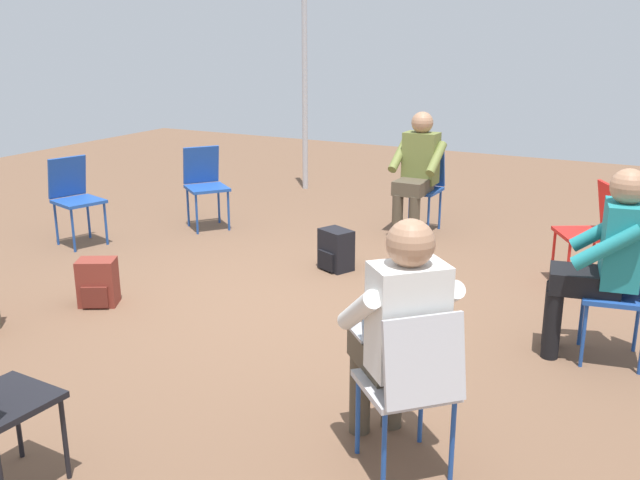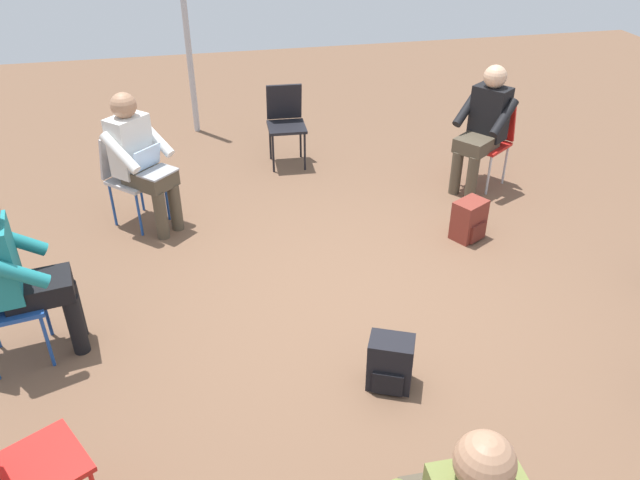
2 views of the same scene
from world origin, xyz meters
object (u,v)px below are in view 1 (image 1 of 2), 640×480
(chair_west, at_px, (422,183))
(chair_north, at_px, (629,287))
(backpack_near_laptop_user, at_px, (336,252))
(backpack_by_empty_chair, at_px, (98,285))
(person_with_laptop, at_px, (399,327))
(chair_northwest, at_px, (594,227))
(chair_south, at_px, (75,194))
(person_in_olive, at_px, (417,167))
(chair_northeast, at_px, (412,381))
(chair_southwest, at_px, (205,181))
(person_in_teal, at_px, (604,255))

(chair_west, bearing_deg, chair_north, 134.12)
(chair_north, bearing_deg, chair_west, 32.95)
(backpack_near_laptop_user, relative_size, backpack_by_empty_chair, 1.00)
(chair_west, xyz_separation_m, person_with_laptop, (4.01, 1.33, 0.20))
(chair_north, relative_size, backpack_near_laptop_user, 2.36)
(chair_northwest, relative_size, backpack_near_laptop_user, 2.36)
(chair_north, bearing_deg, chair_south, 76.53)
(chair_west, relative_size, backpack_near_laptop_user, 2.36)
(person_in_olive, height_order, backpack_near_laptop_user, person_in_olive)
(backpack_near_laptop_user, bearing_deg, backpack_by_empty_chair, -37.69)
(chair_west, height_order, chair_north, same)
(chair_northeast, relative_size, chair_southwest, 1.00)
(chair_south, distance_m, backpack_by_empty_chair, 1.80)
(chair_northeast, distance_m, chair_north, 1.93)
(chair_southwest, xyz_separation_m, person_in_olive, (-0.81, 2.05, 0.20))
(person_in_teal, xyz_separation_m, backpack_by_empty_chair, (0.81, -3.48, -0.54))
(chair_northwest, bearing_deg, backpack_by_empty_chair, 94.82)
(chair_west, bearing_deg, chair_south, 37.32)
(chair_southwest, relative_size, person_in_olive, 0.69)
(chair_south, bearing_deg, person_with_laptop, 81.41)
(backpack_near_laptop_user, height_order, backpack_by_empty_chair, same)
(chair_northwest, bearing_deg, person_in_olive, 36.78)
(chair_north, relative_size, backpack_by_empty_chair, 2.36)
(chair_northeast, bearing_deg, chair_northwest, 38.46)
(chair_west, height_order, chair_south, same)
(person_with_laptop, xyz_separation_m, backpack_by_empty_chair, (-0.82, -2.77, -0.53))
(person_with_laptop, bearing_deg, backpack_by_empty_chair, 118.42)
(backpack_near_laptop_user, bearing_deg, chair_northeast, 33.18)
(chair_northeast, bearing_deg, backpack_by_empty_chair, 116.90)
(chair_south, distance_m, person_with_laptop, 4.57)
(chair_southwest, height_order, chair_south, same)
(chair_north, xyz_separation_m, backpack_near_laptop_user, (-0.76, -2.41, -0.34))
(chair_northwest, bearing_deg, person_with_laptop, 141.52)
(backpack_near_laptop_user, bearing_deg, chair_west, 172.69)
(chair_northeast, distance_m, person_in_teal, 1.86)
(chair_northwest, height_order, chair_west, same)
(chair_northwest, height_order, person_with_laptop, person_with_laptop)
(chair_southwest, distance_m, person_with_laptop, 4.55)
(chair_west, distance_m, chair_south, 3.48)
(chair_south, bearing_deg, backpack_near_laptop_user, 116.96)
(chair_northeast, relative_size, chair_north, 1.00)
(person_in_teal, relative_size, backpack_near_laptop_user, 3.44)
(chair_north, bearing_deg, person_in_olive, 35.09)
(person_in_teal, bearing_deg, person_in_olive, 32.50)
(person_with_laptop, bearing_deg, chair_north, 17.16)
(chair_northeast, distance_m, backpack_near_laptop_user, 3.05)
(chair_west, bearing_deg, chair_southwest, 26.34)
(chair_southwest, distance_m, chair_north, 4.48)
(chair_northwest, distance_m, chair_southwest, 3.87)
(person_with_laptop, bearing_deg, chair_northeast, -90.00)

